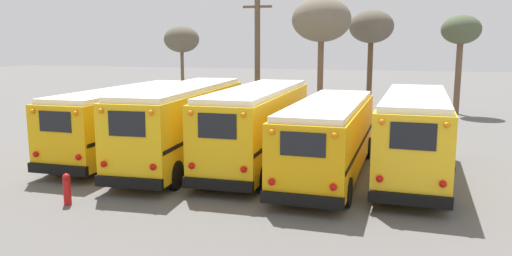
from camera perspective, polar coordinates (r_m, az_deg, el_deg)
name	(u,v)px	position (r m, az deg, el deg)	size (l,w,h in m)	color
ground_plane	(254,168)	(20.86, -0.18, -4.54)	(160.00, 160.00, 0.00)	#5B5956
school_bus_0	(130,118)	(23.81, -14.24, 1.08)	(2.60, 10.57, 3.08)	#EAAA0F
school_bus_1	(184,122)	(21.54, -8.26, 0.74)	(3.02, 10.50, 3.34)	yellow
school_bus_2	(258,124)	(20.97, 0.21, 0.50)	(2.62, 10.12, 3.29)	yellow
school_bus_3	(329,136)	(19.44, 8.35, -0.86)	(2.77, 9.91, 2.94)	#E5A00C
school_bus_4	(414,133)	(19.89, 17.63, -0.52)	(2.76, 9.44, 3.24)	yellow
utility_pole	(257,58)	(30.89, 0.16, 8.06)	(1.80, 0.34, 8.30)	brown
bare_tree_0	(461,32)	(39.17, 22.38, 10.07)	(2.77, 2.77, 7.14)	brown
bare_tree_1	(371,28)	(38.27, 13.05, 11.08)	(3.25, 3.25, 7.57)	brown
bare_tree_2	(182,40)	(37.86, -8.50, 9.91)	(2.60, 2.60, 6.40)	brown
bare_tree_3	(321,21)	(33.92, 7.49, 12.07)	(3.91, 3.91, 8.14)	brown
fire_hydrant	(67,189)	(17.14, -20.79, -6.53)	(0.24, 0.24, 1.03)	#B21414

